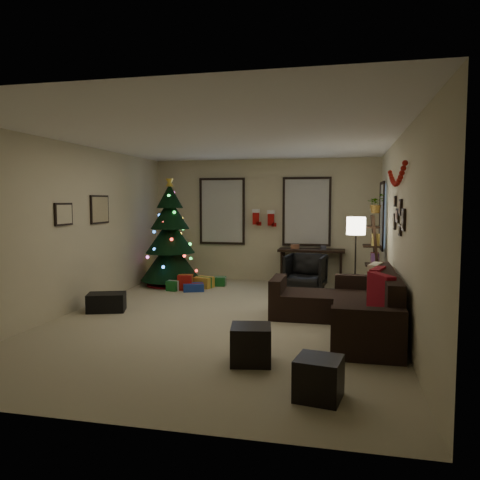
% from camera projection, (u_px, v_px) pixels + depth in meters
% --- Properties ---
extents(floor, '(7.00, 7.00, 0.00)m').
position_uv_depth(floor, '(225.00, 318.00, 7.14)').
color(floor, tan).
rests_on(floor, ground).
extents(ceiling, '(7.00, 7.00, 0.00)m').
position_uv_depth(ceiling, '(225.00, 139.00, 6.91)').
color(ceiling, white).
rests_on(ceiling, floor).
extents(wall_back, '(5.00, 0.00, 5.00)m').
position_uv_depth(wall_back, '(264.00, 220.00, 10.43)').
color(wall_back, beige).
rests_on(wall_back, floor).
extents(wall_front, '(5.00, 0.00, 5.00)m').
position_uv_depth(wall_front, '(113.00, 257.00, 3.62)').
color(wall_front, beige).
rests_on(wall_front, floor).
extents(wall_left, '(0.00, 7.00, 7.00)m').
position_uv_depth(wall_left, '(75.00, 228.00, 7.56)').
color(wall_left, beige).
rests_on(wall_left, floor).
extents(wall_right, '(0.00, 7.00, 7.00)m').
position_uv_depth(wall_right, '(399.00, 232.00, 6.48)').
color(wall_right, beige).
rests_on(wall_right, floor).
extents(window_back_left, '(1.05, 0.06, 1.50)m').
position_uv_depth(window_back_left, '(222.00, 211.00, 10.59)').
color(window_back_left, '#728CB2').
rests_on(window_back_left, wall_back).
extents(window_back_right, '(1.05, 0.06, 1.50)m').
position_uv_depth(window_back_right, '(307.00, 212.00, 10.18)').
color(window_back_right, '#728CB2').
rests_on(window_back_right, wall_back).
extents(window_right_wall, '(0.06, 0.90, 1.30)m').
position_uv_depth(window_right_wall, '(383.00, 216.00, 8.96)').
color(window_right_wall, '#728CB2').
rests_on(window_right_wall, wall_right).
extents(christmas_tree, '(1.25, 1.25, 2.33)m').
position_uv_depth(christmas_tree, '(170.00, 240.00, 9.87)').
color(christmas_tree, black).
rests_on(christmas_tree, floor).
extents(presents, '(1.50, 1.01, 0.30)m').
position_uv_depth(presents, '(190.00, 282.00, 9.61)').
color(presents, '#14591E').
rests_on(presents, floor).
extents(sofa, '(1.77, 2.58, 0.84)m').
position_uv_depth(sofa, '(350.00, 309.00, 6.55)').
color(sofa, black).
rests_on(sofa, floor).
extents(pillow_red_a, '(0.32, 0.49, 0.49)m').
position_uv_depth(pillow_red_a, '(381.00, 293.00, 5.80)').
color(pillow_red_a, maroon).
rests_on(pillow_red_a, sofa).
extents(pillow_red_b, '(0.25, 0.48, 0.47)m').
position_uv_depth(pillow_red_b, '(377.00, 285.00, 6.41)').
color(pillow_red_b, maroon).
rests_on(pillow_red_b, sofa).
extents(pillow_cream, '(0.25, 0.47, 0.46)m').
position_uv_depth(pillow_cream, '(375.00, 279.00, 6.95)').
color(pillow_cream, beige).
rests_on(pillow_cream, sofa).
extents(ottoman_near, '(0.51, 0.51, 0.42)m').
position_uv_depth(ottoman_near, '(251.00, 344.00, 5.15)').
color(ottoman_near, black).
rests_on(ottoman_near, floor).
extents(ottoman_far, '(0.46, 0.46, 0.38)m').
position_uv_depth(ottoman_far, '(319.00, 378.00, 4.22)').
color(ottoman_far, black).
rests_on(ottoman_far, floor).
extents(desk, '(1.40, 0.50, 0.76)m').
position_uv_depth(desk, '(311.00, 253.00, 9.98)').
color(desk, black).
rests_on(desk, floor).
extents(desk_chair, '(0.78, 0.74, 0.72)m').
position_uv_depth(desk_chair, '(306.00, 272.00, 9.39)').
color(desk_chair, black).
rests_on(desk_chair, floor).
extents(bookshelf, '(0.30, 0.46, 1.53)m').
position_uv_depth(bookshelf, '(375.00, 259.00, 8.42)').
color(bookshelf, black).
rests_on(bookshelf, floor).
extents(potted_plant, '(0.52, 0.53, 0.44)m').
position_uv_depth(potted_plant, '(376.00, 201.00, 8.40)').
color(potted_plant, '#4C4C4C').
rests_on(potted_plant, bookshelf).
extents(floor_lamp, '(0.32, 0.32, 1.51)m').
position_uv_depth(floor_lamp, '(356.00, 232.00, 7.95)').
color(floor_lamp, black).
rests_on(floor_lamp, floor).
extents(art_map, '(0.04, 0.60, 0.50)m').
position_uv_depth(art_map, '(100.00, 209.00, 8.27)').
color(art_map, black).
rests_on(art_map, wall_left).
extents(art_abstract, '(0.04, 0.45, 0.35)m').
position_uv_depth(art_abstract, '(63.00, 214.00, 7.20)').
color(art_abstract, black).
rests_on(art_abstract, wall_left).
extents(gallery, '(0.03, 1.25, 0.54)m').
position_uv_depth(gallery, '(399.00, 217.00, 6.40)').
color(gallery, black).
rests_on(gallery, wall_right).
extents(garland, '(0.08, 1.90, 0.30)m').
position_uv_depth(garland, '(396.00, 176.00, 6.54)').
color(garland, '#A5140C').
rests_on(garland, wall_right).
extents(stocking_left, '(0.20, 0.05, 0.36)m').
position_uv_depth(stocking_left, '(256.00, 217.00, 10.29)').
color(stocking_left, '#990F0C').
rests_on(stocking_left, wall_back).
extents(stocking_right, '(0.20, 0.05, 0.36)m').
position_uv_depth(stocking_right, '(271.00, 218.00, 10.26)').
color(stocking_right, '#990F0C').
rests_on(stocking_right, wall_back).
extents(storage_bin, '(0.68, 0.56, 0.29)m').
position_uv_depth(storage_bin, '(106.00, 302.00, 7.57)').
color(storage_bin, black).
rests_on(storage_bin, floor).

